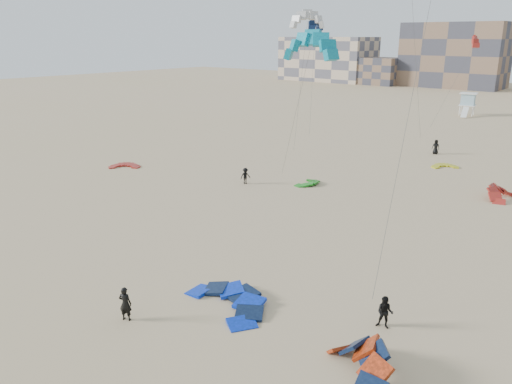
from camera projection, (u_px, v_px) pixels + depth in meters
The scene contains 19 objects.
ground at pixel (155, 287), 29.56m from camera, with size 320.00×320.00×0.00m, color tan.
kite_ground_blue at pixel (228, 304), 27.64m from camera, with size 4.97×5.16×0.87m, color #082CEB, non-canonical shape.
kite_ground_orange at pixel (357, 378), 21.69m from camera, with size 4.37×3.71×2.46m, color red, non-canonical shape.
kite_ground_red at pixel (125, 167), 56.63m from camera, with size 3.12×3.30×0.52m, color #AD1621, non-canonical shape.
kite_ground_green at pixel (308, 184), 50.16m from camera, with size 2.83×2.97×0.67m, color #1C9623, non-canonical shape.
kite_ground_red_far at pixel (501, 199), 45.50m from camera, with size 3.66×3.27×2.00m, color #AD1621, non-canonical shape.
kite_ground_yellow at pixel (445, 167), 56.55m from camera, with size 2.70×2.84×0.44m, color #BAC915, non-canonical shape.
kitesurfer_main at pixel (125, 304), 25.86m from camera, with size 0.69×0.45×1.88m, color black.
kitesurfer_b at pixel (385, 313), 25.17m from camera, with size 0.84×0.66×1.73m, color black.
kitesurfer_c at pixel (245, 176), 50.00m from camera, with size 1.06×0.61×1.64m, color black.
kitesurfer_e at pixel (436, 147), 62.66m from camera, with size 0.89×0.58×1.83m, color black.
kite_fly_teal_a at pixel (310, 49), 41.83m from camera, with size 7.26×5.28×14.03m.
kite_fly_grey at pixel (307, 21), 60.13m from camera, with size 5.62×7.11×16.43m.
kite_fly_navy at pixel (315, 25), 76.05m from camera, with size 7.82×11.27×16.12m.
kite_fly_red at pixel (475, 43), 73.25m from camera, with size 5.87×6.50×13.56m.
lifeguard_tower_far at pixel (467, 104), 93.15m from camera, with size 3.43×5.96×4.16m.
condo_west_a at pixel (328, 59), 165.49m from camera, with size 30.00×15.00×14.00m, color #C0A88C.
condo_west_b at pixel (454, 55), 143.31m from camera, with size 28.00×14.00×18.00m, color brown.
condo_fill_left at pixel (379, 71), 152.67m from camera, with size 12.00×10.00×8.00m, color brown.
Camera 1 is at (21.61, -16.51, 14.20)m, focal length 35.00 mm.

